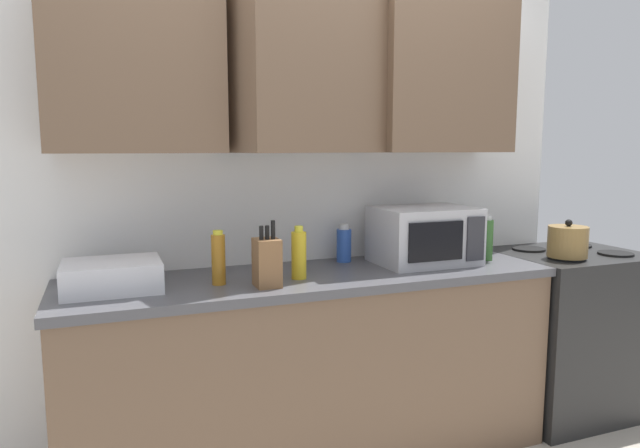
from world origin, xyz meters
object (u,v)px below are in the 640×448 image
object	(u,v)px
microwave	(424,235)
bottle_yellow_mustard	(299,254)
dish_rack	(112,276)
stove_range	(566,331)
bottle_blue_cleaner	(344,244)
kettle	(568,242)
knife_block	(267,262)
bottle_amber_vinegar	(218,259)
bottle_green_oil	(488,239)

from	to	relation	value
microwave	bottle_yellow_mustard	size ratio (longest dim) A/B	2.05
dish_rack	bottle_yellow_mustard	distance (m)	0.78
stove_range	bottle_yellow_mustard	size ratio (longest dim) A/B	3.90
dish_rack	microwave	bearing A→B (deg)	0.95
dish_rack	bottle_blue_cleaner	distance (m)	1.12
stove_range	dish_rack	size ratio (longest dim) A/B	2.40
bottle_blue_cleaner	kettle	bearing A→B (deg)	-17.99
knife_block	bottle_blue_cleaner	distance (m)	0.62
stove_range	dish_rack	distance (m)	2.43
microwave	bottle_amber_vinegar	distance (m)	1.05
dish_rack	bottle_yellow_mustard	world-z (taller)	bottle_yellow_mustard
stove_range	microwave	world-z (taller)	microwave
kettle	dish_rack	size ratio (longest dim) A/B	0.52
dish_rack	bottle_green_oil	size ratio (longest dim) A/B	1.64
kettle	microwave	distance (m)	0.77
bottle_amber_vinegar	kettle	bearing A→B (deg)	-3.37
microwave	kettle	bearing A→B (deg)	-13.93
stove_range	bottle_green_oil	xyz separation A→B (m)	(-0.57, -0.01, 0.56)
bottle_yellow_mustard	kettle	bearing A→B (deg)	-3.43
microwave	bottle_green_oil	world-z (taller)	microwave
dish_rack	bottle_amber_vinegar	distance (m)	0.43
bottle_amber_vinegar	bottle_green_oil	xyz separation A→B (m)	(1.39, 0.02, -0.00)
kettle	bottle_yellow_mustard	world-z (taller)	bottle_yellow_mustard
microwave	bottle_amber_vinegar	world-z (taller)	microwave
microwave	bottle_blue_cleaner	xyz separation A→B (m)	(-0.36, 0.17, -0.05)
kettle	dish_rack	bearing A→B (deg)	175.85
bottle_amber_vinegar	microwave	bearing A→B (deg)	4.34
kettle	stove_range	bearing A→B (deg)	39.47
dish_rack	bottle_yellow_mustard	size ratio (longest dim) A/B	1.62
dish_rack	bottle_blue_cleaner	xyz separation A→B (m)	(1.10, 0.20, 0.03)
stove_range	bottle_green_oil	world-z (taller)	bottle_green_oil
stove_range	kettle	size ratio (longest dim) A/B	4.61
dish_rack	knife_block	bearing A→B (deg)	-14.90
knife_block	bottle_blue_cleaner	bearing A→B (deg)	35.48
dish_rack	stove_range	bearing A→B (deg)	-0.48
knife_block	bottle_yellow_mustard	xyz separation A→B (m)	(0.17, 0.09, 0.01)
stove_range	bottle_blue_cleaner	size ratio (longest dim) A/B	4.73
knife_block	bottle_amber_vinegar	bearing A→B (deg)	149.86
kettle	bottle_yellow_mustard	size ratio (longest dim) A/B	0.84
microwave	bottle_green_oil	xyz separation A→B (m)	(0.34, -0.05, -0.03)
stove_range	bottle_yellow_mustard	bearing A→B (deg)	-178.08
knife_block	bottle_amber_vinegar	xyz separation A→B (m)	(-0.18, 0.11, 0.01)
bottle_green_oil	bottle_blue_cleaner	distance (m)	0.74
bottle_amber_vinegar	bottle_yellow_mustard	xyz separation A→B (m)	(0.35, -0.02, -0.00)
bottle_amber_vinegar	bottle_blue_cleaner	size ratio (longest dim) A/B	1.20
stove_range	knife_block	xyz separation A→B (m)	(-1.78, -0.14, 0.55)
stove_range	bottle_yellow_mustard	xyz separation A→B (m)	(-1.61, -0.05, 0.56)
bottle_green_oil	microwave	bearing A→B (deg)	170.92
kettle	knife_block	distance (m)	1.61
knife_block	microwave	bearing A→B (deg)	12.06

